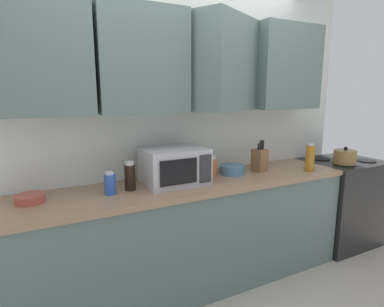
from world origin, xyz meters
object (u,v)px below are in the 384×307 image
at_px(bottle_amber_vinegar, 310,158).
at_px(bottle_blue_cleaner, 110,184).
at_px(knife_block, 259,160).
at_px(bowl_ceramic_small, 30,199).
at_px(kettle, 345,157).
at_px(microwave, 175,166).
at_px(bowl_mixing_large, 232,169).
at_px(bottle_soy_dark, 130,176).
at_px(bottle_spice_jar, 213,167).
at_px(stove_range, 339,201).

xyz_separation_m(bottle_amber_vinegar, bottle_blue_cleaner, (-1.76, 0.16, -0.04)).
bearing_deg(knife_block, bottle_amber_vinegar, -25.70).
bearing_deg(bottle_blue_cleaner, knife_block, 1.58).
bearing_deg(bowl_ceramic_small, bottle_blue_cleaner, -7.84).
height_order(kettle, microwave, microwave).
distance_m(knife_block, bowl_mixing_large, 0.28).
relative_size(microwave, bottle_amber_vinegar, 1.90).
xyz_separation_m(bottle_amber_vinegar, bottle_soy_dark, (-1.61, 0.19, -0.02)).
relative_size(bottle_amber_vinegar, bottle_spice_jar, 1.42).
height_order(microwave, knife_block, knife_block).
height_order(bottle_soy_dark, bowl_ceramic_small, bottle_soy_dark).
distance_m(bottle_soy_dark, bowl_mixing_large, 0.93).
bearing_deg(bottle_amber_vinegar, microwave, 171.23).
bearing_deg(bottle_blue_cleaner, stove_range, -0.35).
bearing_deg(kettle, bowl_ceramic_small, 175.35).
bearing_deg(bottle_spice_jar, bottle_soy_dark, -176.20).
relative_size(stove_range, knife_block, 3.22).
bearing_deg(stove_range, bottle_spice_jar, 176.56).
xyz_separation_m(stove_range, knife_block, (-1.07, 0.05, 0.55)).
height_order(knife_block, bottle_soy_dark, knife_block).
distance_m(bottle_blue_cleaner, bowl_ceramic_small, 0.51).
distance_m(bowl_ceramic_small, bowl_mixing_large, 1.58).
relative_size(stove_range, kettle, 4.38).
distance_m(knife_block, bottle_soy_dark, 1.19).
xyz_separation_m(microwave, bottle_blue_cleaner, (-0.51, -0.03, -0.06)).
xyz_separation_m(kettle, bottle_spice_jar, (-1.36, 0.23, 0.00)).
relative_size(kettle, bottle_amber_vinegar, 0.82).
bearing_deg(stove_range, bowl_ceramic_small, 178.36).
height_order(knife_block, bottle_spice_jar, knife_block).
relative_size(bottle_spice_jar, bowl_ceramic_small, 0.96).
xyz_separation_m(knife_block, bottle_blue_cleaner, (-1.35, -0.04, -0.03)).
bearing_deg(kettle, bottle_soy_dark, 174.99).
distance_m(stove_range, bottle_amber_vinegar, 0.88).
distance_m(kettle, bottle_amber_vinegar, 0.49).
bearing_deg(microwave, bowl_mixing_large, 3.68).
bearing_deg(stove_range, microwave, 178.62).
bearing_deg(bowl_mixing_large, bottle_blue_cleaner, -176.40).
bearing_deg(bottle_amber_vinegar, stove_range, 12.63).
height_order(stove_range, kettle, kettle).
bearing_deg(knife_block, bowl_mixing_large, 173.63).
distance_m(bottle_amber_vinegar, bottle_spice_jar, 0.91).
distance_m(stove_range, bottle_soy_dark, 2.33).
height_order(stove_range, bottle_soy_dark, bottle_soy_dark).
bearing_deg(bowl_mixing_large, bottle_soy_dark, -177.61).
xyz_separation_m(bottle_blue_cleaner, bowl_ceramic_small, (-0.50, 0.07, -0.05)).
distance_m(kettle, bottle_blue_cleaner, 2.25).
distance_m(kettle, bowl_ceramic_small, 2.76).
height_order(knife_block, bowl_mixing_large, knife_block).
xyz_separation_m(microwave, bowl_ceramic_small, (-1.01, 0.04, -0.11)).
xyz_separation_m(kettle, bowl_mixing_large, (-1.17, 0.22, -0.04)).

